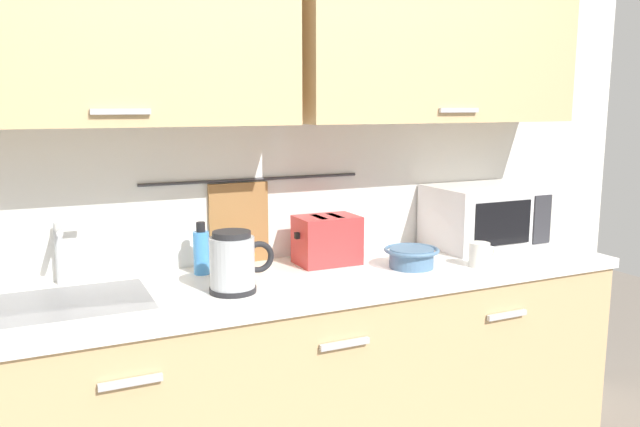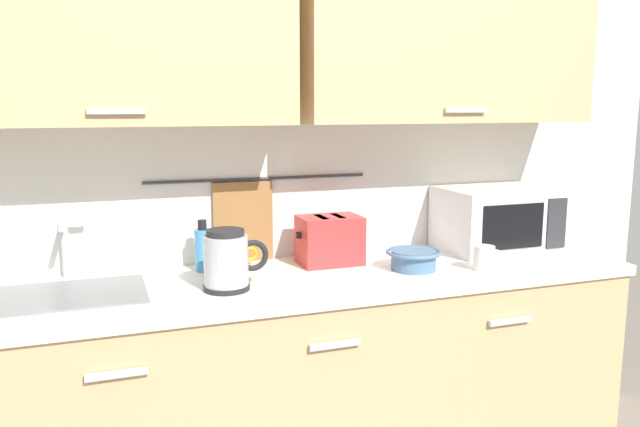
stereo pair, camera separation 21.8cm
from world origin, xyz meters
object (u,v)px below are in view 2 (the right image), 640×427
at_px(electric_kettle, 227,261).
at_px(mug_near_sink, 238,255).
at_px(toaster, 330,240).
at_px(mug_by_kettle, 485,258).
at_px(microwave, 495,219).
at_px(dish_soap_bottle, 203,249).
at_px(mixing_bowl, 414,258).

height_order(electric_kettle, mug_near_sink, electric_kettle).
bearing_deg(toaster, electric_kettle, -154.13).
bearing_deg(toaster, mug_by_kettle, -29.93).
height_order(microwave, dish_soap_bottle, microwave).
distance_m(mug_near_sink, mug_by_kettle, 0.94).
height_order(dish_soap_bottle, mug_near_sink, dish_soap_bottle).
bearing_deg(toaster, dish_soap_bottle, 173.71).
height_order(mixing_bowl, toaster, toaster).
bearing_deg(electric_kettle, mixing_bowl, 1.73).
height_order(dish_soap_bottle, mug_by_kettle, dish_soap_bottle).
height_order(microwave, mug_near_sink, microwave).
relative_size(microwave, toaster, 1.80).
distance_m(mixing_bowl, toaster, 0.34).
xyz_separation_m(electric_kettle, mug_near_sink, (0.10, 0.29, -0.05)).
bearing_deg(mug_by_kettle, electric_kettle, 175.39).
distance_m(toaster, mug_by_kettle, 0.60).
relative_size(microwave, mixing_bowl, 2.15).
relative_size(mug_near_sink, mug_by_kettle, 1.00).
bearing_deg(dish_soap_bottle, toaster, -6.29).
distance_m(microwave, mug_by_kettle, 0.38).
xyz_separation_m(mixing_bowl, mug_by_kettle, (0.25, -0.10, 0.00)).
distance_m(dish_soap_bottle, toaster, 0.49).
distance_m(microwave, dish_soap_bottle, 1.25).
height_order(electric_kettle, toaster, electric_kettle).
xyz_separation_m(microwave, dish_soap_bottle, (-1.25, 0.07, -0.05)).
relative_size(dish_soap_bottle, mug_by_kettle, 1.63).
xyz_separation_m(toaster, mug_by_kettle, (0.52, -0.30, -0.05)).
bearing_deg(mixing_bowl, microwave, 20.53).
relative_size(microwave, mug_near_sink, 3.83).
distance_m(mixing_bowl, mug_by_kettle, 0.27).
xyz_separation_m(mug_near_sink, mug_by_kettle, (0.87, -0.36, 0.00)).
bearing_deg(electric_kettle, mug_by_kettle, -4.61).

